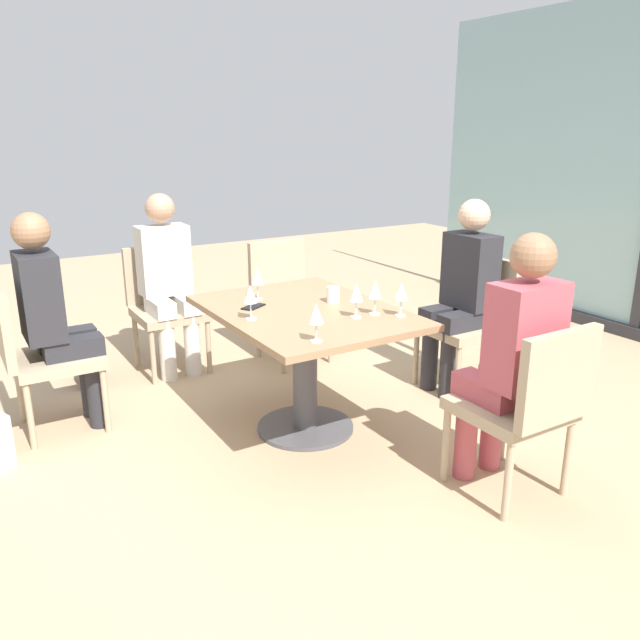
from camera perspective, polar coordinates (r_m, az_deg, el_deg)
The scene contains 20 objects.
ground_plane at distance 3.77m, azimuth -1.32°, elevation -9.73°, with size 12.00×12.00×0.00m, color tan.
dining_table_main at distance 3.56m, azimuth -1.37°, elevation -1.82°, with size 1.25×0.92×0.73m.
chair_front_left at distance 3.89m, azimuth -24.04°, elevation -2.48°, with size 0.46×0.50×0.87m.
chair_side_end at distance 4.69m, azimuth -13.77°, elevation 1.71°, with size 0.50×0.46×0.87m.
chair_near_window at distance 4.33m, azimuth 13.52°, elevation 0.46°, with size 0.46×0.51×0.87m.
chair_far_right at distance 3.06m, azimuth 18.11°, elevation -6.92°, with size 0.50×0.46×0.87m.
chair_far_left at distance 4.76m, azimuth -2.98°, elevation 2.41°, with size 0.50×0.46×0.87m.
person_front_left at distance 3.84m, azimuth -22.80°, elevation 0.64°, with size 0.34×0.39×1.26m.
person_side_end at distance 4.54m, azimuth -13.52°, elevation 3.88°, with size 0.39×0.34×1.26m.
person_near_window at distance 4.20m, azimuth 12.64°, elevation 2.89°, with size 0.34×0.39×1.26m.
person_far_right at distance 3.06m, azimuth 16.92°, elevation -2.76°, with size 0.39×0.34×1.26m.
wine_glass_0 at distance 3.68m, azimuth -5.65°, elevation 3.84°, with size 0.07×0.07×0.18m.
wine_glass_1 at distance 3.38m, azimuth 4.96°, elevation 2.66°, with size 0.07×0.07×0.18m.
wine_glass_2 at distance 3.36m, azimuth 7.30°, elevation 2.51°, with size 0.07×0.07×0.18m.
wine_glass_3 at distance 3.30m, azimuth -6.27°, elevation 2.26°, with size 0.07×0.07×0.18m.
wine_glass_4 at distance 2.93m, azimuth -0.35°, elevation 0.49°, with size 0.07×0.07×0.18m.
wine_glass_5 at distance 3.31m, azimuth 3.26°, elevation 2.41°, with size 0.07×0.07×0.18m.
coffee_cup at distance 3.62m, azimuth 1.19°, elevation 2.28°, with size 0.08×0.08×0.09m, color white.
cell_phone_on_table at distance 3.55m, azimuth -6.00°, elevation 1.20°, with size 0.07×0.14×0.01m, color black.
handbag_1 at distance 4.64m, azimuth -19.77°, elevation -3.63°, with size 0.30×0.16×0.28m, color #232328.
Camera 1 is at (2.91, -1.69, 1.69)m, focal length 35.69 mm.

